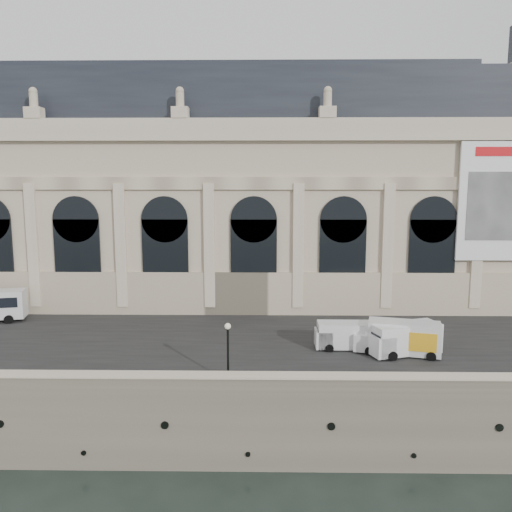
{
  "coord_description": "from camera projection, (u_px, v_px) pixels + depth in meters",
  "views": [
    {
      "loc": [
        -2.91,
        -33.84,
        20.72
      ],
      "look_at": [
        -3.75,
        22.0,
        12.85
      ],
      "focal_mm": 35.0,
      "sensor_mm": 36.0,
      "label": 1
    }
  ],
  "objects": [
    {
      "name": "van_c",
      "position": [
        401.0,
        339.0,
        43.56
      ],
      "size": [
        6.7,
        4.13,
        2.8
      ],
      "color": "white",
      "rests_on": "quay"
    },
    {
      "name": "street",
      "position": [
        293.0,
        335.0,
        49.37
      ],
      "size": [
        160.0,
        24.0,
        0.06
      ],
      "primitive_type": "cube",
      "color": "#2D2D2D",
      "rests_on": "quay"
    },
    {
      "name": "box_truck",
      "position": [
        399.0,
        338.0,
        43.79
      ],
      "size": [
        7.66,
        4.08,
        2.95
      ],
      "color": "silver",
      "rests_on": "quay"
    },
    {
      "name": "ground",
      "position": [
        303.0,
        472.0,
        36.35
      ],
      "size": [
        260.0,
        260.0,
        0.0
      ],
      "primitive_type": "plane",
      "color": "black",
      "rests_on": "ground"
    },
    {
      "name": "museum",
      "position": [
        240.0,
        194.0,
        64.24
      ],
      "size": [
        69.0,
        18.7,
        29.1
      ],
      "color": "#C4B396",
      "rests_on": "quay"
    },
    {
      "name": "quay",
      "position": [
        284.0,
        312.0,
        70.59
      ],
      "size": [
        160.0,
        70.0,
        6.0
      ],
      "primitive_type": "cube",
      "color": "#786E5C",
      "rests_on": "ground"
    },
    {
      "name": "lamp_right",
      "position": [
        228.0,
        353.0,
        37.33
      ],
      "size": [
        0.47,
        0.47,
        4.61
      ],
      "color": "black",
      "rests_on": "quay"
    },
    {
      "name": "van_b",
      "position": [
        343.0,
        335.0,
        45.22
      ],
      "size": [
        5.55,
        2.35,
        2.46
      ],
      "color": "silver",
      "rests_on": "quay"
    },
    {
      "name": "parapet",
      "position": [
        303.0,
        383.0,
        36.02
      ],
      "size": [
        160.0,
        1.4,
        1.21
      ],
      "color": "#786E5C",
      "rests_on": "quay"
    }
  ]
}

